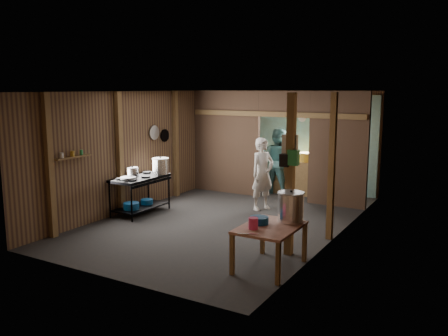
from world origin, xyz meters
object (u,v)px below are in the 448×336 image
Objects in this scene: prep_table at (270,247)px; stove_pot_large at (161,166)px; cook at (263,174)px; yellow_tub at (307,157)px; stock_pot at (291,207)px; gas_range at (140,195)px; pink_bucket at (253,223)px.

prep_table is 4.10m from stove_pot_large.
yellow_tub is at bearing 15.16° from cook.
prep_table is at bearing -113.51° from stock_pot.
gas_range is at bearing 151.73° from cook.
cook is (1.96, 1.10, -0.17)m from stove_pot_large.
gas_range is 3.96m from pink_bucket.
yellow_tub is at bearing 107.41° from stock_pot.
stove_pot_large reaches higher than gas_range.
gas_range is 2.82× the size of stock_pot.
prep_table is 2.75× the size of yellow_tub.
gas_range is at bearing 158.49° from prep_table.
prep_table is 0.69m from stock_pot.
stove_pot_large reaches higher than yellow_tub.
pink_bucket is 0.42× the size of yellow_tub.
cook reaches higher than stock_pot.
stove_pot_large is 2.25m from cook.
stove_pot_large is at bearing -127.33° from yellow_tub.
stove_pot_large is 4.03m from stock_pot.
stove_pot_large is at bearing 71.29° from gas_range.
pink_bucket is (3.56, -1.72, 0.33)m from gas_range.
cook is at bearing 123.14° from stock_pot.
pink_bucket is (-0.15, -0.25, 0.41)m from prep_table.
gas_range is at bearing 154.25° from pink_bucket.
prep_table is 6.52× the size of pink_bucket.
cook reaches higher than yellow_tub.
yellow_tub is at bearing 54.95° from gas_range.
cook is at bearing -99.60° from yellow_tub.
pink_bucket is at bearing -116.51° from stock_pot.
stove_pot_large is 0.23× the size of cook.
cook is (-0.32, -1.88, -0.16)m from yellow_tub.
stock_pot reaches higher than gas_range.
pink_bucket is 3.61m from cook.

